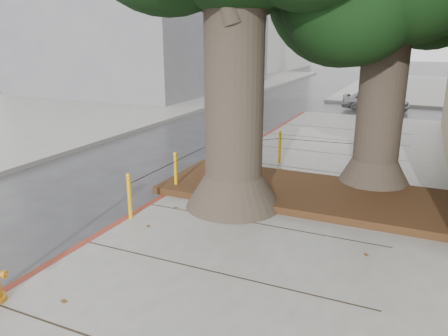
# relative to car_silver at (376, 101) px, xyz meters

# --- Properties ---
(ground) EXTENTS (140.00, 140.00, 0.00)m
(ground) POSITION_rel_car_silver_xyz_m (-1.02, -17.91, -0.55)
(ground) COLOR #28282B
(ground) RESTS_ON ground
(sidewalk_opposite) EXTENTS (14.00, 60.00, 0.15)m
(sidewalk_opposite) POSITION_rel_car_silver_xyz_m (-15.02, -7.91, -0.48)
(sidewalk_opposite) COLOR slate
(sidewalk_opposite) RESTS_ON ground
(curb_red) EXTENTS (0.14, 26.00, 0.16)m
(curb_red) POSITION_rel_car_silver_xyz_m (-3.02, -15.41, -0.48)
(curb_red) COLOR maroon
(curb_red) RESTS_ON ground
(planter_bed) EXTENTS (6.40, 2.60, 0.16)m
(planter_bed) POSITION_rel_car_silver_xyz_m (-0.12, -14.01, -0.32)
(planter_bed) COLOR black
(planter_bed) RESTS_ON sidewalk_main
(building_far_grey) EXTENTS (12.00, 16.00, 12.00)m
(building_far_grey) POSITION_rel_car_silver_xyz_m (-16.02, 4.09, 5.45)
(building_far_grey) COLOR slate
(building_far_grey) RESTS_ON ground
(building_far_white) EXTENTS (12.00, 18.00, 15.00)m
(building_far_white) POSITION_rel_car_silver_xyz_m (-18.02, 27.09, 6.95)
(building_far_white) COLOR silver
(building_far_white) RESTS_ON ground
(bollard_ring) EXTENTS (3.79, 5.39, 0.95)m
(bollard_ring) POSITION_rel_car_silver_xyz_m (-1.89, -13.53, 0.11)
(bollard_ring) COLOR #ECA60D
(bollard_ring) RESTS_ON sidewalk_main
(car_silver) EXTENTS (3.30, 1.44, 1.11)m
(car_silver) POSITION_rel_car_silver_xyz_m (0.00, 0.00, 0.00)
(car_silver) COLOR #9D9DA2
(car_silver) RESTS_ON ground
(car_dark) EXTENTS (2.14, 4.42, 1.24)m
(car_dark) POSITION_rel_car_silver_xyz_m (-13.47, 0.78, 0.07)
(car_dark) COLOR black
(car_dark) RESTS_ON ground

